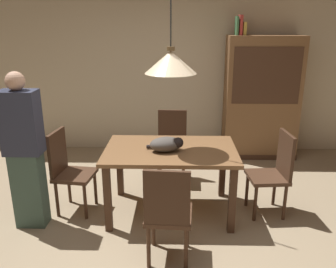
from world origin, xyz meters
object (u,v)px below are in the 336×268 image
object	(u,v)px
hutch_bookcase	(261,100)
dining_table	(170,158)
pendant_lamp	(171,62)
book_yellow_short	(244,29)
cat_sleeping	(167,144)
chair_left_side	(68,168)
chair_far_back	(172,142)
chair_near_front	(168,211)
chair_right_side	(275,170)
book_red_tall	(240,25)
person_standing	(25,152)
book_green_slim	(237,26)

from	to	relation	value
hutch_bookcase	dining_table	bearing A→B (deg)	-127.33
pendant_lamp	dining_table	bearing A→B (deg)	-110.56
book_yellow_short	cat_sleeping	bearing A→B (deg)	-119.85
book_yellow_short	chair_left_side	bearing A→B (deg)	-140.61
chair_far_back	chair_near_front	bearing A→B (deg)	-90.27
chair_right_side	chair_left_side	distance (m)	2.26
chair_near_front	cat_sleeping	world-z (taller)	chair_near_front
book_red_tall	book_yellow_short	xyz separation A→B (m)	(0.06, 0.00, -0.05)
cat_sleeping	book_red_tall	bearing A→B (deg)	61.50
chair_near_front	chair_left_side	world-z (taller)	same
chair_left_side	pendant_lamp	distance (m)	1.61
pendant_lamp	person_standing	xyz separation A→B (m)	(-1.44, -0.29, -0.86)
dining_table	hutch_bookcase	size ratio (longest dim) A/B	0.76
book_green_slim	person_standing	xyz separation A→B (m)	(-2.36, -2.07, -1.17)
chair_near_front	book_yellow_short	xyz separation A→B (m)	(1.03, 2.65, 1.43)
person_standing	chair_right_side	bearing A→B (deg)	6.60
chair_far_back	chair_right_side	distance (m)	1.42
pendant_lamp	book_red_tall	xyz separation A→B (m)	(0.97, 1.77, 0.33)
book_red_tall	book_yellow_short	distance (m)	0.08
chair_left_side	book_yellow_short	bearing A→B (deg)	39.39
chair_left_side	chair_near_front	bearing A→B (deg)	-38.33
person_standing	book_yellow_short	bearing A→B (deg)	39.98
chair_left_side	person_standing	xyz separation A→B (m)	(-0.31, -0.30, 0.30)
chair_far_back	chair_near_front	xyz separation A→B (m)	(-0.01, -1.76, 0.00)
person_standing	book_green_slim	bearing A→B (deg)	41.23
dining_table	book_green_slim	bearing A→B (deg)	62.69
chair_far_back	person_standing	distance (m)	1.88
chair_far_back	book_green_slim	distance (m)	1.95
chair_near_front	book_yellow_short	distance (m)	3.18
dining_table	book_yellow_short	xyz separation A→B (m)	(1.02, 1.77, 1.29)
chair_far_back	hutch_bookcase	bearing A→B (deg)	33.56
chair_right_side	book_yellow_short	xyz separation A→B (m)	(-0.11, 1.77, 1.43)
book_green_slim	book_yellow_short	xyz separation A→B (m)	(0.11, 0.00, -0.04)
cat_sleeping	chair_left_side	bearing A→B (deg)	175.91
dining_table	book_yellow_short	world-z (taller)	book_yellow_short
book_red_tall	book_yellow_short	bearing A→B (deg)	0.00
chair_near_front	chair_left_side	size ratio (longest dim) A/B	1.00
book_green_slim	person_standing	distance (m)	3.35
chair_near_front	hutch_bookcase	size ratio (longest dim) A/B	0.50
chair_right_side	chair_near_front	size ratio (longest dim) A/B	1.00
chair_near_front	person_standing	distance (m)	1.58
cat_sleeping	book_yellow_short	distance (m)	2.40
chair_far_back	hutch_bookcase	size ratio (longest dim) A/B	0.50
chair_left_side	cat_sleeping	world-z (taller)	chair_left_side
chair_right_side	chair_left_side	size ratio (longest dim) A/B	1.00
hutch_bookcase	book_yellow_short	xyz separation A→B (m)	(-0.33, 0.00, 1.05)
chair_far_back	book_yellow_short	xyz separation A→B (m)	(1.02, 0.90, 1.43)
chair_near_front	person_standing	size ratio (longest dim) A/B	0.58
chair_near_front	pendant_lamp	bearing A→B (deg)	89.66
chair_near_front	book_red_tall	size ratio (longest dim) A/B	3.32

